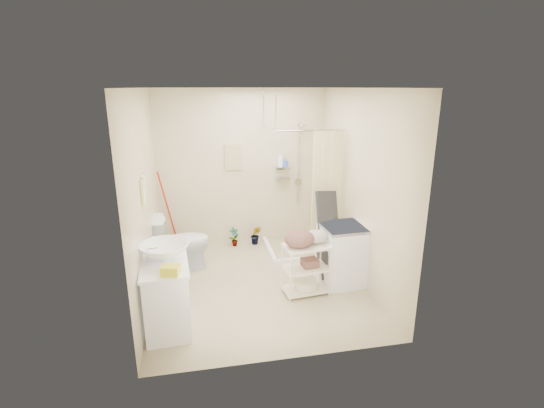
{
  "coord_description": "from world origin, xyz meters",
  "views": [
    {
      "loc": [
        -0.76,
        -4.84,
        2.61
      ],
      "look_at": [
        0.24,
        0.25,
        1.06
      ],
      "focal_mm": 26.0,
      "sensor_mm": 36.0,
      "label": 1
    }
  ],
  "objects_px": {
    "vanity": "(167,294)",
    "laundry_rack": "(306,264)",
    "washing_machine": "(342,254)",
    "toilet": "(181,242)"
  },
  "relations": [
    {
      "from": "vanity",
      "to": "laundry_rack",
      "type": "xyz_separation_m",
      "value": [
        1.73,
        0.41,
        0.01
      ]
    },
    {
      "from": "washing_machine",
      "to": "laundry_rack",
      "type": "distance_m",
      "value": 0.6
    },
    {
      "from": "toilet",
      "to": "vanity",
      "type": "bearing_deg",
      "value": 172.05
    },
    {
      "from": "vanity",
      "to": "washing_machine",
      "type": "xyz_separation_m",
      "value": [
        2.3,
        0.61,
        0.02
      ]
    },
    {
      "from": "vanity",
      "to": "washing_machine",
      "type": "distance_m",
      "value": 2.38
    },
    {
      "from": "vanity",
      "to": "laundry_rack",
      "type": "height_order",
      "value": "laundry_rack"
    },
    {
      "from": "toilet",
      "to": "washing_machine",
      "type": "xyz_separation_m",
      "value": [
        2.18,
        -0.85,
        -0.01
      ]
    },
    {
      "from": "toilet",
      "to": "washing_machine",
      "type": "distance_m",
      "value": 2.34
    },
    {
      "from": "vanity",
      "to": "toilet",
      "type": "bearing_deg",
      "value": 81.42
    },
    {
      "from": "vanity",
      "to": "washing_machine",
      "type": "bearing_deg",
      "value": 10.94
    }
  ]
}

